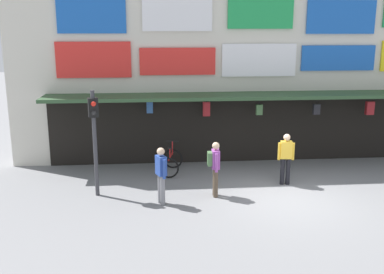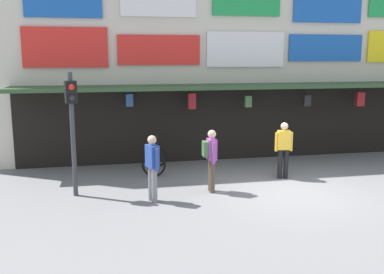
% 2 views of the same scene
% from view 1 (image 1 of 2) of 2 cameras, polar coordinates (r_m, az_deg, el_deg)
% --- Properties ---
extents(ground_plane, '(80.00, 80.00, 0.00)m').
position_cam_1_polar(ground_plane, '(13.82, 11.68, -7.67)').
color(ground_plane, slate).
extents(shopfront, '(18.00, 2.60, 8.00)m').
position_cam_1_polar(shopfront, '(17.33, 8.00, 10.28)').
color(shopfront, beige).
rests_on(shopfront, ground).
extents(traffic_light_near, '(0.33, 0.35, 3.20)m').
position_cam_1_polar(traffic_light_near, '(13.51, -12.25, 1.31)').
color(traffic_light_near, '#38383D').
rests_on(traffic_light_near, ground).
extents(bicycle_parked, '(0.91, 1.27, 1.05)m').
position_cam_1_polar(bicycle_parked, '(15.74, -2.71, -3.19)').
color(bicycle_parked, black).
rests_on(bicycle_parked, ground).
extents(pedestrian_in_green, '(0.36, 0.53, 1.68)m').
position_cam_1_polar(pedestrian_in_green, '(13.45, 2.89, -3.54)').
color(pedestrian_in_green, brown).
rests_on(pedestrian_in_green, ground).
extents(pedestrian_in_blue, '(0.53, 0.39, 1.68)m').
position_cam_1_polar(pedestrian_in_blue, '(14.77, 11.77, -2.23)').
color(pedestrian_in_blue, black).
rests_on(pedestrian_in_blue, ground).
extents(pedestrian_in_white, '(0.34, 0.50, 1.68)m').
position_cam_1_polar(pedestrian_in_white, '(12.89, -3.92, -4.50)').
color(pedestrian_in_white, gray).
rests_on(pedestrian_in_white, ground).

